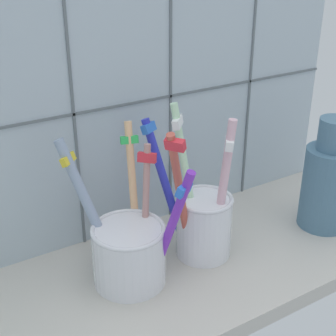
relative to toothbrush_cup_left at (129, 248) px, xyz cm
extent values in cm
cube|color=#BCB7AD|center=(4.94, -1.28, -5.18)|extent=(64.00, 22.00, 2.00)
cube|color=#B2C1CC|center=(4.94, 10.72, 16.32)|extent=(64.00, 2.00, 45.00)
cube|color=slate|center=(-1.46, 9.62, 16.32)|extent=(0.30, 0.20, 45.00)
cube|color=slate|center=(11.34, 9.62, 16.32)|extent=(0.30, 0.20, 45.00)
cube|color=slate|center=(24.14, 9.62, 16.32)|extent=(0.30, 0.20, 45.00)
cube|color=slate|center=(4.94, 9.62, 12.91)|extent=(64.00, 0.20, 0.30)
cylinder|color=white|center=(-0.10, -0.15, -0.80)|extent=(8.09, 8.09, 6.77)
torus|color=silver|center=(-0.10, -0.15, 2.59)|extent=(8.19, 8.19, 0.50)
cylinder|color=purple|center=(3.05, -3.68, 3.47)|extent=(3.29, 5.51, 14.80)
cube|color=blue|center=(3.73, -5.09, 8.60)|extent=(2.20, 1.76, 1.29)
cylinder|color=tan|center=(2.90, 1.31, 3.50)|extent=(2.87, 2.86, 14.71)
cube|color=#E5333F|center=(3.60, 2.00, 9.34)|extent=(2.03, 2.03, 1.15)
cylinder|color=#F6BC87|center=(2.63, 3.65, 4.34)|extent=(2.28, 4.86, 16.45)
cube|color=green|center=(3.06, 5.02, 10.47)|extent=(2.15, 1.44, 0.98)
cylinder|color=#8FA1BC|center=(-2.98, 2.90, 4.18)|extent=(5.52, 6.16, 16.32)
cube|color=yellow|center=(-4.39, 4.54, 10.05)|extent=(2.21, 2.07, 1.07)
cylinder|color=white|center=(9.98, -0.15, -0.42)|extent=(6.59, 6.59, 7.53)
torus|color=silver|center=(9.98, -0.15, 3.35)|extent=(6.76, 6.76, 0.50)
cylinder|color=#C35344|center=(5.96, -1.77, 4.95)|extent=(6.02, 4.37, 17.76)
cube|color=#E5333F|center=(3.93, -3.10, 12.63)|extent=(2.02, 2.29, 1.34)
cylinder|color=#C4F2C3|center=(8.55, 1.47, 5.44)|extent=(3.59, 3.43, 18.59)
cube|color=white|center=(7.67, 2.28, 12.52)|extent=(2.41, 2.49, 1.15)
cylinder|color=#2D33C7|center=(6.96, 3.54, 4.16)|extent=(3.93, 6.18, 16.22)
cube|color=blue|center=(5.87, 5.59, 11.12)|extent=(2.22, 1.88, 1.25)
cylinder|color=beige|center=(11.10, -1.93, 4.86)|extent=(2.53, 2.23, 17.37)
cube|color=white|center=(11.47, -2.20, 10.72)|extent=(2.01, 2.26, 1.14)
cylinder|color=slate|center=(27.35, -3.15, 1.29)|extent=(6.47, 6.47, 10.95)
cylinder|color=slate|center=(27.35, -3.15, 8.79)|extent=(4.18, 4.18, 4.04)
camera|label=1|loc=(-20.03, -40.65, 31.60)|focal=52.95mm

